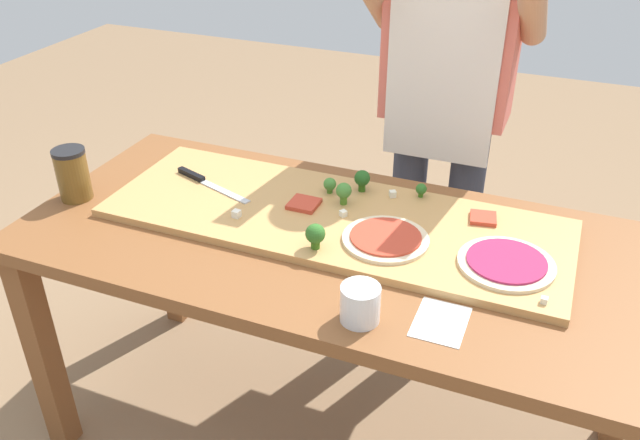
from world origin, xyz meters
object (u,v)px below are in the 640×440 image
Objects in this scene: broccoli_floret_back_right at (330,185)px; cheese_crumble_a at (236,214)px; cheese_crumble_b at (343,213)px; prep_table at (342,269)px; pizza_whole_tomato_red at (386,238)px; pizza_whole_beet_magenta at (506,263)px; recipe_note at (441,322)px; broccoli_floret_back_mid at (421,189)px; sauce_jar at (73,174)px; chefs_knife at (203,180)px; pizza_slice_near_right at (304,204)px; cheese_crumble_d at (544,300)px; cook_center at (447,88)px; broccoli_floret_center_left at (344,192)px; flour_cup at (360,306)px; broccoli_floret_front_right at (362,179)px; pizza_slice_near_left at (483,218)px; broccoli_floret_center_right at (315,235)px; cheese_crumble_c at (393,194)px.

broccoli_floret_back_right reaches higher than cheese_crumble_a.
cheese_crumble_b is at bearing -53.25° from broccoli_floret_back_right.
pizza_whole_tomato_red reaches higher than prep_table.
recipe_note is at bearing -112.81° from pizza_whole_beet_magenta.
sauce_jar reaches higher than broccoli_floret_back_mid.
cheese_crumble_a is 0.14× the size of recipe_note.
pizza_slice_near_right is (0.34, -0.02, 0.00)m from chefs_knife.
cook_center reaches higher than cheese_crumble_d.
chefs_knife is at bearing 170.45° from pizza_whole_tomato_red.
cheese_crumble_d is at bearing -23.90° from broccoli_floret_center_left.
broccoli_floret_front_right is at bearing 108.60° from flour_cup.
pizza_slice_near_left is 1.07× the size of broccoli_floret_center_left.
broccoli_floret_center_right is 4.04× the size of cheese_crumble_b.
sauce_jar is at bearing -160.02° from cheese_crumble_c.
pizza_slice_near_right is 0.49m from flour_cup.
broccoli_floret_back_right reaches higher than pizza_slice_near_right.
cheese_crumble_b reaches higher than prep_table.
broccoli_floret_back_mid reaches higher than pizza_slice_near_right.
pizza_whole_beet_magenta reaches higher than prep_table.
broccoli_floret_back_mid is at bearing 22.15° from cheese_crumble_c.
pizza_whole_beet_magenta is 11.57× the size of cheese_crumble_a.
cook_center reaches higher than prep_table.
prep_table is 27.04× the size of broccoli_floret_center_left.
broccoli_floret_front_right reaches higher than recipe_note.
broccoli_floret_center_right is (-0.16, -0.10, 0.03)m from pizza_whole_tomato_red.
broccoli_floret_front_right is at bearing 76.12° from broccoli_floret_center_left.
pizza_whole_tomato_red is 0.66m from cook_center.
sauce_jar reaches higher than cheese_crumble_a.
cheese_crumble_c is 0.13× the size of recipe_note.
broccoli_floret_back_mid is at bearing 90.97° from flour_cup.
broccoli_floret_front_right is at bearing 29.07° from broccoli_floret_back_right.
cheese_crumble_a is (-0.42, -0.04, 0.00)m from pizza_whole_tomato_red.
prep_table is at bearing -12.18° from chefs_knife.
pizza_slice_near_right is at bearing 149.49° from prep_table.
cheese_crumble_b reaches higher than pizza_whole_tomato_red.
chefs_knife is 0.34m from pizza_slice_near_right.
pizza_slice_near_right is 0.58m from recipe_note.
cheese_crumble_d is at bearing -12.21° from prep_table.
pizza_whole_beet_magenta is (0.92, -0.10, 0.00)m from chefs_knife.
recipe_note is (1.13, -0.16, -0.08)m from sauce_jar.
pizza_whole_tomato_red is 0.19m from broccoli_floret_center_right.
broccoli_floret_center_left is at bearing 134.27° from recipe_note.
recipe_note is (0.47, -0.33, -0.03)m from pizza_slice_near_right.
cheese_crumble_d is (0.55, -0.19, -0.00)m from cheese_crumble_b.
pizza_whole_tomato_red is at bearing 96.32° from flour_cup.
sauce_jar is (-0.76, -0.23, 0.02)m from broccoli_floret_center_left.
broccoli_floret_back_mid is at bearing 32.50° from broccoli_floret_center_left.
broccoli_floret_center_right reaches higher than chefs_knife.
cook_center reaches higher than chefs_knife.
broccoli_floret_back_mid reaches higher than prep_table.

